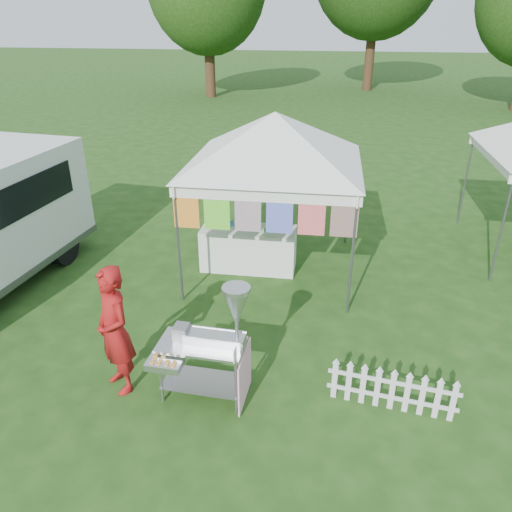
# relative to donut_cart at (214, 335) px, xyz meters

# --- Properties ---
(ground) EXTENTS (120.00, 120.00, 0.00)m
(ground) POSITION_rel_donut_cart_xyz_m (0.29, 0.23, -0.98)
(ground) COLOR #1B3F12
(ground) RESTS_ON ground
(canopy_main) EXTENTS (4.24, 4.24, 3.45)m
(canopy_main) POSITION_rel_donut_cart_xyz_m (0.29, 3.72, 2.01)
(canopy_main) COLOR #59595E
(canopy_main) RESTS_ON ground
(donut_cart) EXTENTS (1.24, 0.77, 1.67)m
(donut_cart) POSITION_rel_donut_cart_xyz_m (0.00, 0.00, 0.00)
(donut_cart) COLOR gray
(donut_cart) RESTS_ON ground
(vendor) EXTENTS (0.77, 0.76, 1.79)m
(vendor) POSITION_rel_donut_cart_xyz_m (-1.31, 0.03, -0.09)
(vendor) COLOR maroon
(vendor) RESTS_ON ground
(picket_fence) EXTENTS (1.61, 0.26, 0.56)m
(picket_fence) POSITION_rel_donut_cart_xyz_m (2.22, 0.12, -0.69)
(picket_fence) COLOR silver
(picket_fence) RESTS_ON ground
(display_table) EXTENTS (1.80, 0.70, 0.82)m
(display_table) POSITION_rel_donut_cart_xyz_m (-0.18, 3.67, -0.57)
(display_table) COLOR white
(display_table) RESTS_ON ground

